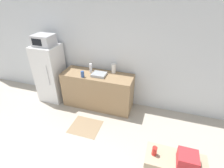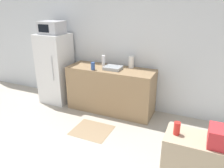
{
  "view_description": "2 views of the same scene",
  "coord_description": "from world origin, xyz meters",
  "px_view_note": "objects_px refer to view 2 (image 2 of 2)",
  "views": [
    {
      "loc": [
        1.52,
        -0.73,
        2.89
      ],
      "look_at": [
        0.59,
        2.19,
        1.07
      ],
      "focal_mm": 28.0,
      "sensor_mm": 36.0,
      "label": 1
    },
    {
      "loc": [
        1.74,
        -1.04,
        2.18
      ],
      "look_at": [
        0.38,
        2.04,
        0.89
      ],
      "focal_mm": 35.0,
      "sensor_mm": 36.0,
      "label": 2
    }
  ],
  "objects_px": {
    "basket": "(222,137)",
    "jar": "(177,128)",
    "microwave": "(52,27)",
    "bottle_tall": "(103,61)",
    "bottle_short": "(93,66)",
    "refrigerator": "(56,69)",
    "paper_towel_roll": "(131,62)"
  },
  "relations": [
    {
      "from": "refrigerator",
      "to": "bottle_tall",
      "type": "relative_size",
      "value": 6.46
    },
    {
      "from": "bottle_short",
      "to": "jar",
      "type": "distance_m",
      "value": 2.53
    },
    {
      "from": "basket",
      "to": "microwave",
      "type": "bearing_deg",
      "value": 149.19
    },
    {
      "from": "microwave",
      "to": "jar",
      "type": "bearing_deg",
      "value": -33.69
    },
    {
      "from": "bottle_tall",
      "to": "paper_towel_roll",
      "type": "xyz_separation_m",
      "value": [
        0.54,
        0.17,
        -0.0
      ]
    },
    {
      "from": "bottle_tall",
      "to": "basket",
      "type": "distance_m",
      "value": 2.94
    },
    {
      "from": "refrigerator",
      "to": "bottle_tall",
      "type": "distance_m",
      "value": 1.19
    },
    {
      "from": "jar",
      "to": "microwave",
      "type": "bearing_deg",
      "value": 146.31
    },
    {
      "from": "bottle_tall",
      "to": "basket",
      "type": "relative_size",
      "value": 1.04
    },
    {
      "from": "refrigerator",
      "to": "jar",
      "type": "xyz_separation_m",
      "value": [
        2.89,
        -1.93,
        0.3
      ]
    },
    {
      "from": "bottle_short",
      "to": "basket",
      "type": "xyz_separation_m",
      "value": [
        2.21,
        -1.76,
        0.09
      ]
    },
    {
      "from": "jar",
      "to": "basket",
      "type": "bearing_deg",
      "value": -3.48
    },
    {
      "from": "refrigerator",
      "to": "basket",
      "type": "bearing_deg",
      "value": -30.83
    },
    {
      "from": "refrigerator",
      "to": "bottle_short",
      "type": "relative_size",
      "value": 10.19
    },
    {
      "from": "microwave",
      "to": "basket",
      "type": "xyz_separation_m",
      "value": [
        3.27,
        -1.95,
        -0.57
      ]
    },
    {
      "from": "bottle_tall",
      "to": "jar",
      "type": "distance_m",
      "value": 2.66
    },
    {
      "from": "refrigerator",
      "to": "microwave",
      "type": "xyz_separation_m",
      "value": [
        -0.0,
        -0.0,
        0.9
      ]
    },
    {
      "from": "bottle_short",
      "to": "bottle_tall",
      "type": "bearing_deg",
      "value": 70.94
    },
    {
      "from": "bottle_short",
      "to": "jar",
      "type": "xyz_separation_m",
      "value": [
        1.83,
        -1.74,
        0.07
      ]
    },
    {
      "from": "refrigerator",
      "to": "microwave",
      "type": "relative_size",
      "value": 3.24
    },
    {
      "from": "microwave",
      "to": "jar",
      "type": "height_order",
      "value": "microwave"
    },
    {
      "from": "bottle_short",
      "to": "paper_towel_roll",
      "type": "height_order",
      "value": "paper_towel_roll"
    },
    {
      "from": "bottle_tall",
      "to": "jar",
      "type": "bearing_deg",
      "value": -49.17
    },
    {
      "from": "bottle_tall",
      "to": "jar",
      "type": "relative_size",
      "value": 1.88
    },
    {
      "from": "basket",
      "to": "paper_towel_roll",
      "type": "height_order",
      "value": "basket"
    },
    {
      "from": "bottle_tall",
      "to": "jar",
      "type": "xyz_separation_m",
      "value": [
        1.74,
        -2.01,
        0.03
      ]
    },
    {
      "from": "bottle_tall",
      "to": "bottle_short",
      "type": "relative_size",
      "value": 1.58
    },
    {
      "from": "bottle_tall",
      "to": "microwave",
      "type": "bearing_deg",
      "value": -175.73
    },
    {
      "from": "basket",
      "to": "jar",
      "type": "bearing_deg",
      "value": 176.52
    },
    {
      "from": "microwave",
      "to": "paper_towel_roll",
      "type": "height_order",
      "value": "microwave"
    },
    {
      "from": "refrigerator",
      "to": "paper_towel_roll",
      "type": "height_order",
      "value": "refrigerator"
    },
    {
      "from": "jar",
      "to": "refrigerator",
      "type": "bearing_deg",
      "value": 146.29
    }
  ]
}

